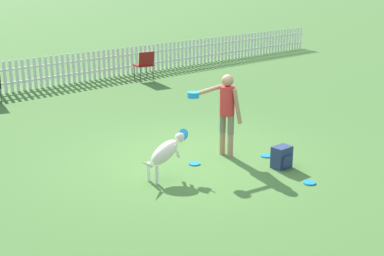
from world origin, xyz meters
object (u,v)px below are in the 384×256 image
object	(u,v)px
leaping_dog	(166,152)
backpack_on_grass	(282,157)
handler_person	(225,106)
frisbee_midfield	(309,183)
frisbee_near_handler	(194,164)
folding_chair_blue_left	(145,63)
frisbee_near_dog	(266,156)

from	to	relation	value
leaping_dog	backpack_on_grass	size ratio (longest dim) A/B	2.75
handler_person	frisbee_midfield	size ratio (longest dim) A/B	7.44
frisbee_midfield	leaping_dog	bearing A→B (deg)	133.49
frisbee_midfield	backpack_on_grass	size ratio (longest dim) A/B	0.53
handler_person	backpack_on_grass	world-z (taller)	handler_person
handler_person	frisbee_near_handler	bearing A→B (deg)	83.06
frisbee_midfield	folding_chair_blue_left	size ratio (longest dim) A/B	0.23
frisbee_midfield	frisbee_near_handler	bearing A→B (deg)	114.50
frisbee_midfield	frisbee_near_dog	bearing A→B (deg)	72.03
handler_person	leaping_dog	size ratio (longest dim) A/B	1.44
leaping_dog	backpack_on_grass	bearing A→B (deg)	57.31
leaping_dog	frisbee_near_handler	distance (m)	0.93
handler_person	backpack_on_grass	distance (m)	1.42
frisbee_near_dog	handler_person	bearing A→B (deg)	137.04
frisbee_near_handler	handler_person	bearing A→B (deg)	-1.68
handler_person	frisbee_near_handler	distance (m)	1.22
leaping_dog	frisbee_near_dog	bearing A→B (deg)	74.14
frisbee_near_handler	leaping_dog	bearing A→B (deg)	-167.56
leaping_dog	frisbee_midfield	world-z (taller)	leaping_dog
frisbee_near_dog	folding_chair_blue_left	xyz separation A→B (m)	(2.32, 7.19, 0.55)
frisbee_midfield	backpack_on_grass	distance (m)	0.83
folding_chair_blue_left	frisbee_midfield	bearing A→B (deg)	81.44
frisbee_near_handler	frisbee_near_dog	world-z (taller)	same
handler_person	backpack_on_grass	xyz separation A→B (m)	(0.35, -1.13, -0.79)
handler_person	frisbee_near_handler	size ratio (longest dim) A/B	7.44
frisbee_near_dog	frisbee_midfield	xyz separation A→B (m)	(-0.44, -1.36, 0.00)
backpack_on_grass	folding_chair_blue_left	size ratio (longest dim) A/B	0.43
leaping_dog	frisbee_near_handler	world-z (taller)	leaping_dog
frisbee_near_dog	backpack_on_grass	world-z (taller)	backpack_on_grass
leaping_dog	folding_chair_blue_left	xyz separation A→B (m)	(4.43, 6.79, 0.09)
handler_person	folding_chair_blue_left	size ratio (longest dim) A/B	1.69
frisbee_near_handler	backpack_on_grass	bearing A→B (deg)	-46.49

